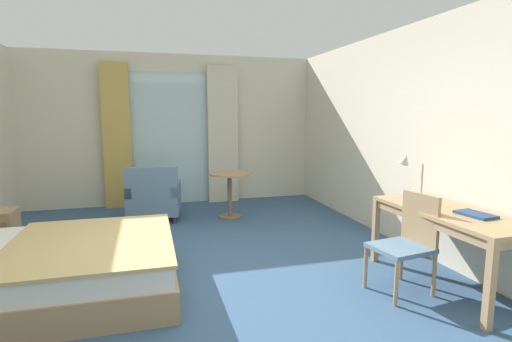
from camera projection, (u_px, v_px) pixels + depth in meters
ground at (206, 290)px, 3.72m from camera, size 5.70×7.93×0.10m
wall_back at (174, 130)px, 7.05m from camera, size 5.30×0.12×2.64m
wall_right at (444, 141)px, 4.22m from camera, size 0.12×7.53×2.64m
balcony_glass_door at (172, 139)px, 6.99m from camera, size 1.38×0.02×2.33m
curtain_panel_left at (117, 137)px, 6.64m from camera, size 0.46×0.10×2.45m
curtain_panel_right at (223, 135)px, 7.13m from camera, size 0.55×0.10×2.45m
bed at (41, 269)px, 3.45m from camera, size 2.20×1.65×0.95m
writing_desk at (449, 219)px, 3.63m from camera, size 0.65×1.54×0.73m
desk_chair at (408, 239)px, 3.54m from camera, size 0.53×0.49×0.89m
desk_lamp at (409, 170)px, 3.93m from camera, size 0.24×0.27×0.49m
closed_book at (475, 214)px, 3.43m from camera, size 0.23×0.33×0.02m
armchair_by_window at (154, 198)px, 5.98m from camera, size 0.85×0.84×0.84m
round_cafe_table at (230, 185)px, 6.08m from camera, size 0.65×0.65×0.71m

